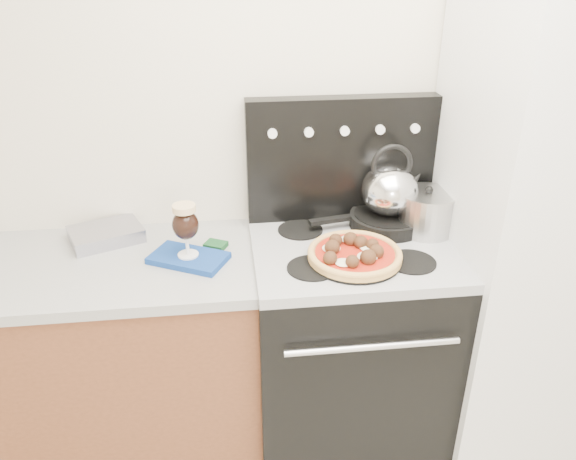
{
  "coord_description": "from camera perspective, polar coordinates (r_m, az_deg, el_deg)",
  "views": [
    {
      "loc": [
        -0.39,
        -0.65,
        1.94
      ],
      "look_at": [
        -0.18,
        1.05,
        1.07
      ],
      "focal_mm": 35.0,
      "sensor_mm": 36.0,
      "label": 1
    }
  ],
  "objects": [
    {
      "name": "room_shell",
      "position": [
        1.23,
        12.88,
        -7.71
      ],
      "size": [
        3.52,
        3.01,
        2.52
      ],
      "color": "beige",
      "rests_on": "ground"
    },
    {
      "name": "fridge",
      "position": [
        2.36,
        23.53,
        -0.14
      ],
      "size": [
        0.64,
        0.68,
        1.9
      ],
      "primitive_type": "cube",
      "color": "silver",
      "rests_on": "ground"
    },
    {
      "name": "beer_glass",
      "position": [
        2.04,
        -10.33,
        -0.02
      ],
      "size": [
        0.11,
        0.11,
        0.21
      ],
      "primitive_type": null,
      "rotation": [
        0.0,
        0.0,
        -0.2
      ],
      "color": "black",
      "rests_on": "oven_mitt"
    },
    {
      "name": "base_cabinet",
      "position": [
        2.47,
        -20.75,
        -12.74
      ],
      "size": [
        1.45,
        0.6,
        0.86
      ],
      "primitive_type": "cube",
      "color": "brown",
      "rests_on": "ground"
    },
    {
      "name": "stock_pot",
      "position": [
        2.27,
        13.88,
        1.65
      ],
      "size": [
        0.24,
        0.24,
        0.16
      ],
      "primitive_type": "cylinder",
      "rotation": [
        0.0,
        0.0,
        -0.14
      ],
      "color": "#B3B3B3",
      "rests_on": "cooktop"
    },
    {
      "name": "backguard",
      "position": [
        2.29,
        5.39,
        7.21
      ],
      "size": [
        0.76,
        0.08,
        0.5
      ],
      "primitive_type": "cube",
      "color": "black",
      "rests_on": "cooktop"
    },
    {
      "name": "oven_mitt",
      "position": [
        2.1,
        -10.07,
        -2.83
      ],
      "size": [
        0.32,
        0.27,
        0.02
      ],
      "primitive_type": "cube",
      "rotation": [
        0.0,
        0.0,
        -0.48
      ],
      "color": "navy",
      "rests_on": "countertop"
    },
    {
      "name": "pizza_pan",
      "position": [
        2.04,
        6.76,
        -2.98
      ],
      "size": [
        0.42,
        0.42,
        0.01
      ],
      "primitive_type": "cylinder",
      "rotation": [
        0.0,
        0.0,
        0.3
      ],
      "color": "black",
      "rests_on": "cooktop"
    },
    {
      "name": "stove_body",
      "position": [
        2.41,
        5.99,
        -11.67
      ],
      "size": [
        0.76,
        0.65,
        0.88
      ],
      "primitive_type": "cube",
      "color": "black",
      "rests_on": "ground"
    },
    {
      "name": "cooktop",
      "position": [
        2.15,
        6.57,
        -2.05
      ],
      "size": [
        0.76,
        0.65,
        0.04
      ],
      "primitive_type": "cube",
      "color": "#ADADB2",
      "rests_on": "stove_body"
    },
    {
      "name": "skillet",
      "position": [
        2.3,
        10.01,
        0.98
      ],
      "size": [
        0.35,
        0.35,
        0.05
      ],
      "primitive_type": "cylinder",
      "rotation": [
        0.0,
        0.0,
        0.19
      ],
      "color": "black",
      "rests_on": "cooktop"
    },
    {
      "name": "tea_kettle",
      "position": [
        2.24,
        10.31,
        4.42
      ],
      "size": [
        0.25,
        0.25,
        0.25
      ],
      "primitive_type": null,
      "rotation": [
        0.0,
        0.0,
        0.15
      ],
      "color": "white",
      "rests_on": "skillet"
    },
    {
      "name": "countertop",
      "position": [
        2.23,
        -22.61,
        -3.7
      ],
      "size": [
        1.48,
        0.63,
        0.04
      ],
      "primitive_type": "cube",
      "color": "#A3A3A3",
      "rests_on": "base_cabinet"
    },
    {
      "name": "foil_sheet",
      "position": [
        2.31,
        -18.0,
        -0.4
      ],
      "size": [
        0.32,
        0.28,
        0.05
      ],
      "primitive_type": "cube",
      "rotation": [
        0.0,
        0.0,
        0.4
      ],
      "color": "silver",
      "rests_on": "countertop"
    },
    {
      "name": "pizza",
      "position": [
        2.03,
        6.8,
        -2.26
      ],
      "size": [
        0.39,
        0.39,
        0.05
      ],
      "primitive_type": null,
      "rotation": [
        0.0,
        0.0,
        0.18
      ],
      "color": "tan",
      "rests_on": "pizza_pan"
    }
  ]
}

